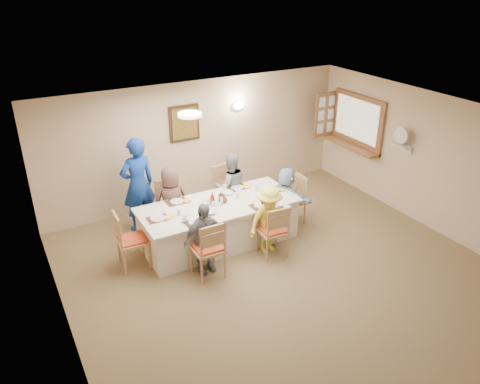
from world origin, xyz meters
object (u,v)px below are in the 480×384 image
chair_front_right (272,230)px  chair_left_end (132,239)px  serving_hatch (358,121)px  desk_fan (402,138)px  chair_back_left (170,207)px  condiment_ketchup (212,199)px  diner_back_right (231,187)px  chair_back_right (228,192)px  diner_right_end (286,196)px  diner_front_right (269,220)px  caregiver (138,185)px  diner_back_left (172,201)px  chair_front_left (207,247)px  diner_front_left (204,238)px  chair_right_end (292,200)px  dining_table (219,223)px

chair_front_right → chair_left_end: size_ratio=0.96×
serving_hatch → desk_fan: (-0.11, -1.35, 0.05)m
chair_front_right → desk_fan: bearing=-172.6°
chair_back_left → chair_left_end: (-0.95, -0.80, 0.02)m
chair_left_end → condiment_ketchup: 1.50m
desk_fan → diner_back_right: bearing=155.9°
desk_fan → diner_back_right: 3.36m
chair_back_left → chair_back_right: size_ratio=0.94×
diner_right_end → diner_front_right: bearing=119.9°
desk_fan → diner_front_right: (-2.96, -0.04, -0.95)m
desk_fan → diner_back_right: desk_fan is taller
caregiver → diner_back_left: bearing=124.9°
diner_back_left → diner_back_right: bearing=-174.3°
desk_fan → chair_back_left: size_ratio=0.31×
desk_fan → condiment_ketchup: desk_fan is taller
chair_back_left → diner_right_end: diner_right_end is taller
chair_front_left → chair_front_right: (1.20, 0.00, -0.02)m
diner_right_end → condiment_ketchup: 1.55m
diner_back_right → diner_right_end: diner_back_right is taller
diner_back_right → diner_front_right: (0.00, -1.36, -0.08)m
diner_front_left → diner_back_right: bearing=41.6°
chair_back_right → chair_right_end: bearing=-52.1°
chair_back_right → chair_left_end: 2.29m
serving_hatch → diner_front_right: 3.49m
serving_hatch → diner_back_left: 4.36m
diner_front_right → caregiver: caregiver is taller
chair_back_left → diner_back_right: 1.22m
chair_left_end → caregiver: 1.31m
chair_back_left → diner_front_right: size_ratio=0.80×
diner_right_end → desk_fan: bearing=-116.4°
caregiver → diner_back_right: bearing=155.3°
chair_front_right → chair_back_right: bearing=-85.6°
desk_fan → chair_right_end: desk_fan is taller
diner_front_right → condiment_ketchup: diner_front_right is taller
chair_front_right → diner_back_left: diner_back_left is taller
dining_table → diner_front_right: bearing=-48.6°
serving_hatch → diner_back_right: size_ratio=1.10×
diner_back_right → serving_hatch: bearing=-168.2°
chair_back_left → diner_front_left: (0.00, -1.48, 0.12)m
chair_right_end → diner_front_left: 2.26m
condiment_ketchup → chair_back_right: bearing=47.8°
desk_fan → diner_front_left: 4.27m
chair_left_end → diner_front_right: (2.15, -0.68, 0.10)m
diner_front_right → chair_front_right: bearing=-95.2°
diner_back_left → chair_right_end: bearing=168.2°
chair_right_end → condiment_ketchup: 1.70m
desk_fan → chair_left_end: (-5.11, 0.64, -1.04)m
chair_back_left → chair_right_end: bearing=-15.9°
diner_front_left → condiment_ketchup: 0.91m
chair_front_right → caregiver: bearing=-45.4°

